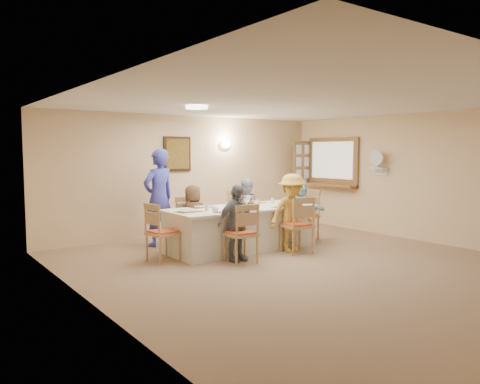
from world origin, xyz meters
TOP-DOWN VIEW (x-y plane):
  - ground at (0.00, 0.00)m, footprint 7.00×7.00m
  - room_walls at (0.00, 0.00)m, footprint 7.00×7.00m
  - wall_picture at (-0.30, 3.46)m, footprint 0.62×0.05m
  - wall_sconce at (0.90, 3.44)m, footprint 0.26×0.09m
  - ceiling_light at (-1.00, 1.50)m, footprint 0.36×0.36m
  - serving_hatch at (3.21, 2.40)m, footprint 0.06×1.50m
  - hatch_sill at (3.09, 2.40)m, footprint 0.30×1.50m
  - shutter_door at (2.95, 3.16)m, footprint 0.55×0.04m
  - fan_shelf at (3.13, 1.05)m, footprint 0.22×0.36m
  - desk_fan at (3.10, 1.05)m, footprint 0.30×0.30m
  - dining_table at (-0.07, 1.54)m, footprint 2.75×1.16m
  - chair_back_left at (-0.67, 2.34)m, footprint 0.49×0.49m
  - chair_back_right at (0.53, 2.34)m, footprint 0.53×0.53m
  - chair_front_left at (-0.67, 0.74)m, footprint 0.50×0.50m
  - chair_front_right at (0.53, 0.74)m, footprint 0.55×0.55m
  - chair_left_end at (-1.62, 1.54)m, footprint 0.51×0.51m
  - chair_right_end at (1.48, 1.54)m, footprint 0.53×0.53m
  - diner_back_left at (-0.67, 2.22)m, footprint 0.67×0.54m
  - diner_back_right at (0.53, 2.22)m, footprint 0.73×0.64m
  - diner_front_left at (-0.67, 0.86)m, footprint 0.77×0.40m
  - diner_front_right at (0.53, 0.86)m, footprint 1.06×0.81m
  - diner_right_end at (1.35, 1.54)m, footprint 1.22×0.59m
  - caregiver at (-1.12, 2.69)m, footprint 0.83×0.70m
  - placemat_fl at (-0.67, 1.12)m, footprint 0.32×0.24m
  - plate_fl at (-0.67, 1.12)m, footprint 0.24×0.24m
  - napkin_fl at (-0.49, 1.07)m, footprint 0.15×0.15m
  - placemat_fr at (0.53, 1.12)m, footprint 0.33×0.24m
  - plate_fr at (0.53, 1.12)m, footprint 0.24×0.24m
  - napkin_fr at (0.71, 1.07)m, footprint 0.15×0.15m
  - placemat_bl at (-0.67, 1.96)m, footprint 0.37×0.27m
  - plate_bl at (-0.67, 1.96)m, footprint 0.23×0.23m
  - napkin_bl at (-0.49, 1.91)m, footprint 0.13×0.13m
  - placemat_br at (0.53, 1.96)m, footprint 0.38×0.28m
  - plate_br at (0.53, 1.96)m, footprint 0.24×0.24m
  - napkin_br at (0.71, 1.91)m, footprint 0.15×0.15m
  - placemat_le at (-1.17, 1.54)m, footprint 0.36×0.27m
  - plate_le at (-1.17, 1.54)m, footprint 0.22×0.22m
  - napkin_le at (-0.99, 1.49)m, footprint 0.14×0.14m
  - placemat_re at (1.05, 1.54)m, footprint 0.33×0.24m
  - plate_re at (1.05, 1.54)m, footprint 0.24×0.24m
  - napkin_re at (1.23, 1.49)m, footprint 0.14×0.14m
  - teacup_a at (-0.84, 1.22)m, footprint 0.18×0.18m
  - teacup_b at (0.30, 2.04)m, footprint 0.14×0.14m
  - bowl_a at (-0.28, 1.30)m, footprint 0.26×0.26m
  - bowl_b at (0.32, 1.79)m, footprint 0.36×0.36m
  - condiment_ketchup at (-0.12, 1.58)m, footprint 0.13×0.13m
  - condiment_brown at (-0.02, 1.56)m, footprint 0.14×0.14m
  - condiment_malt at (0.09, 1.47)m, footprint 0.16×0.16m
  - drinking_glass at (-0.22, 1.59)m, footprint 0.07×0.07m

SIDE VIEW (x-z plane):
  - ground at x=0.00m, z-range 0.00..0.00m
  - dining_table at x=-0.07m, z-range 0.00..0.76m
  - chair_back_left at x=-0.67m, z-range 0.00..0.91m
  - chair_left_end at x=-1.62m, z-range 0.00..0.95m
  - chair_front_left at x=-0.67m, z-range 0.00..0.95m
  - chair_back_right at x=0.53m, z-range 0.00..0.98m
  - chair_front_right at x=0.53m, z-range 0.00..0.99m
  - chair_right_end at x=1.48m, z-range 0.00..1.00m
  - diner_back_left at x=-0.67m, z-range 0.00..1.15m
  - diner_back_right at x=0.53m, z-range 0.00..1.22m
  - diner_front_left at x=-0.67m, z-range 0.00..1.23m
  - diner_right_end at x=1.35m, z-range 0.00..1.24m
  - diner_front_right at x=0.53m, z-range 0.00..1.37m
  - placemat_fl at x=-0.67m, z-range 0.76..0.77m
  - placemat_fr at x=0.53m, z-range 0.76..0.77m
  - placemat_bl at x=-0.67m, z-range 0.76..0.77m
  - placemat_br at x=0.53m, z-range 0.76..0.77m
  - placemat_le at x=-1.17m, z-range 0.76..0.77m
  - placemat_re at x=1.05m, z-range 0.76..0.77m
  - napkin_fl at x=-0.49m, z-range 0.77..0.77m
  - napkin_fr at x=0.71m, z-range 0.77..0.77m
  - napkin_bl at x=-0.49m, z-range 0.77..0.77m
  - napkin_br at x=0.71m, z-range 0.77..0.77m
  - napkin_le at x=-0.99m, z-range 0.77..0.77m
  - napkin_re at x=1.23m, z-range 0.77..0.77m
  - plate_fl at x=-0.67m, z-range 0.77..0.78m
  - plate_fr at x=0.53m, z-range 0.77..0.78m
  - plate_bl at x=-0.67m, z-range 0.77..0.78m
  - plate_br at x=0.53m, z-range 0.77..0.78m
  - plate_le at x=-1.17m, z-range 0.77..0.78m
  - plate_re at x=1.05m, z-range 0.77..0.78m
  - bowl_a at x=-0.28m, z-range 0.76..0.81m
  - bowl_b at x=0.32m, z-range 0.76..0.83m
  - teacup_b at x=0.30m, z-range 0.76..0.83m
  - teacup_a at x=-0.84m, z-range 0.76..0.84m
  - drinking_glass at x=-0.22m, z-range 0.77..0.87m
  - condiment_malt at x=0.09m, z-range 0.76..0.92m
  - condiment_brown at x=-0.02m, z-range 0.76..0.97m
  - condiment_ketchup at x=-0.12m, z-range 0.76..1.01m
  - caregiver at x=-1.12m, z-range 0.00..1.80m
  - hatch_sill at x=3.09m, z-range 0.95..1.00m
  - fan_shelf at x=3.13m, z-range 1.39..1.41m
  - serving_hatch at x=3.21m, z-range 0.92..2.08m
  - shutter_door at x=2.95m, z-range 1.00..2.00m
  - room_walls at x=0.00m, z-range -1.99..5.01m
  - desk_fan at x=3.10m, z-range 1.41..1.69m
  - wall_picture at x=-0.30m, z-range 1.34..2.06m
  - wall_sconce at x=0.90m, z-range 1.81..1.99m
  - ceiling_light at x=-1.00m, z-range 2.45..2.50m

